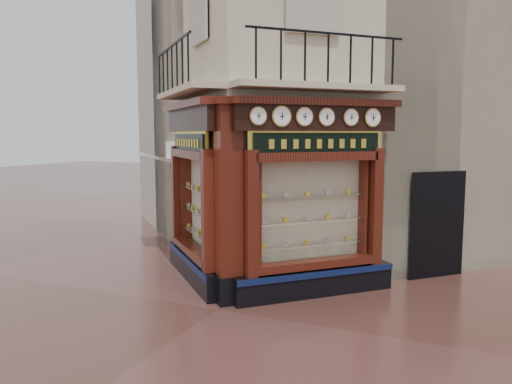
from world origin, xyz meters
The scene contains 17 objects.
ground centered at (0.00, 0.00, 0.00)m, with size 80.00×80.00×0.00m, color #522E26.
main_building centered at (0.00, 6.16, 6.00)m, with size 8.00×8.00×12.00m, color beige.
neighbour_left centered at (-2.47, 8.63, 5.50)m, with size 8.00×8.00×11.00m, color #BCB4A3.
neighbour_right centered at (2.47, 8.63, 5.50)m, with size 8.00×8.00×11.00m, color #BCB4A3.
shopfront_left centered at (-1.41, 1.57, 1.98)m, with size 2.86×2.86×3.98m.
shopfront_right centered at (1.41, 1.57, 1.98)m, with size 2.86×2.86×3.98m.
corner_pilaster centered at (0.00, 0.50, 1.95)m, with size 0.85×0.85×3.98m.
balcony centered at (0.00, 1.49, 4.22)m, with size 5.94×2.97×1.03m.
clock_a centered at (0.61, 0.51, 3.62)m, with size 0.28×0.28×0.35m.
clock_b centered at (0.95, 0.84, 3.62)m, with size 0.32×0.32×0.40m.
clock_c centered at (1.29, 1.18, 3.62)m, with size 0.30×0.30×0.37m.
clock_d centered at (1.63, 1.52, 3.62)m, with size 0.29×0.29×0.36m.
clock_e centered at (2.02, 1.91, 3.62)m, with size 0.28×0.28×0.35m.
clock_f centered at (2.38, 2.27, 3.62)m, with size 0.31×0.31×0.38m.
awning centered at (-3.80, 3.59, 0.00)m, with size 1.47×0.88×0.08m, color white, non-canonical shape.
signboard_left centered at (-1.46, 1.51, 3.10)m, with size 1.95×1.95×0.52m.
signboard_right centered at (1.46, 1.51, 3.10)m, with size 2.13×2.13×0.57m.
Camera 1 is at (4.30, -8.01, 3.28)m, focal length 35.00 mm.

